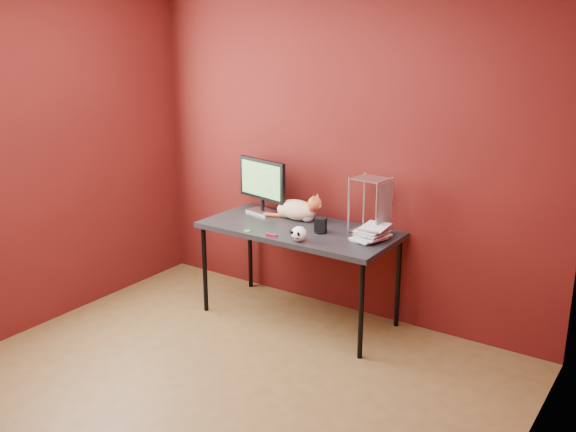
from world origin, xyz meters
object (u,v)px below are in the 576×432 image
Objects in this scene: desk at (299,234)px; monitor at (262,183)px; skull_mug at (299,234)px; book_stack at (365,156)px; speaker at (321,226)px; cat at (297,210)px.

monitor is at bearing 159.69° from desk.
skull_mug is (0.65, -0.45, -0.19)m from monitor.
book_stack reaches higher than monitor.
skull_mug is at bearing -112.53° from speaker.
book_stack reaches higher than speaker.
desk is at bearing -49.93° from cat.
cat reaches higher than skull_mug.
monitor is at bearing -178.35° from cat.
skull_mug is at bearing -57.39° from desk.
desk is 13.30× the size of skull_mug.
monitor is 0.42× the size of book_stack.
book_stack is at bearing -6.32° from cat.
cat is at bearing 133.32° from speaker.
skull_mug is (0.18, -0.28, 0.11)m from desk.
monitor is 0.81m from skull_mug.
monitor is at bearing 144.15° from skull_mug.
speaker is at bearing -165.71° from book_stack.
skull_mug is (0.30, -0.44, -0.03)m from cat.
cat is 4.46× the size of skull_mug.
cat is at bearing 170.55° from book_stack.
speaker is at bearing 83.74° from skull_mug.
monitor is 1.04m from book_stack.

